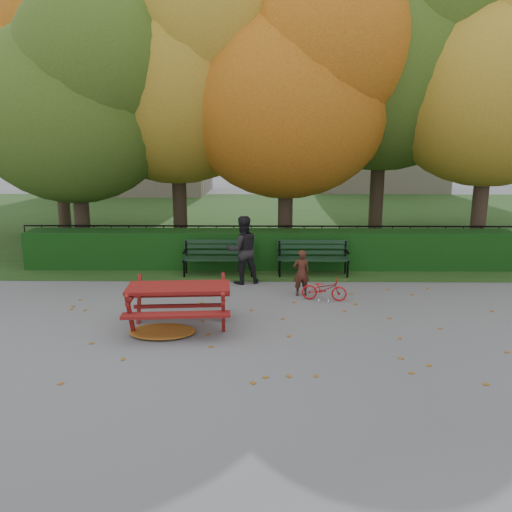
{
  "coord_description": "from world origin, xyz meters",
  "views": [
    {
      "loc": [
        -0.19,
        -8.69,
        3.26
      ],
      "look_at": [
        -0.32,
        1.4,
        1.0
      ],
      "focal_mm": 35.0,
      "sensor_mm": 36.0,
      "label": 1
    }
  ],
  "objects_px": {
    "child": "(301,273)",
    "tree_c": "(299,87)",
    "tree_b": "(186,70)",
    "tree_f": "(60,72)",
    "tree_e": "(508,76)",
    "tree_a": "(81,98)",
    "picnic_table": "(179,295)",
    "bicycle": "(324,289)",
    "tree_g": "(506,83)",
    "adult": "(243,250)",
    "bench_left": "(219,255)",
    "tree_d": "(399,51)",
    "bench_right": "(313,255)"
  },
  "relations": [
    {
      "from": "tree_f",
      "to": "tree_c",
      "type": "bearing_deg",
      "value": -22.35
    },
    {
      "from": "child",
      "to": "tree_b",
      "type": "bearing_deg",
      "value": -66.56
    },
    {
      "from": "tree_b",
      "to": "bench_left",
      "type": "xyz_separation_m",
      "value": [
        1.14,
        -3.04,
        -4.88
      ]
    },
    {
      "from": "tree_c",
      "to": "tree_e",
      "type": "relative_size",
      "value": 0.98
    },
    {
      "from": "tree_d",
      "to": "tree_e",
      "type": "xyz_separation_m",
      "value": [
        2.64,
        -1.46,
        -0.9
      ]
    },
    {
      "from": "tree_a",
      "to": "tree_c",
      "type": "height_order",
      "value": "tree_c"
    },
    {
      "from": "tree_e",
      "to": "picnic_table",
      "type": "xyz_separation_m",
      "value": [
        -8.21,
        -5.88,
        -4.47
      ]
    },
    {
      "from": "tree_d",
      "to": "tree_g",
      "type": "bearing_deg",
      "value": 29.61
    },
    {
      "from": "tree_g",
      "to": "adult",
      "type": "height_order",
      "value": "tree_g"
    },
    {
      "from": "tree_g",
      "to": "tree_d",
      "type": "bearing_deg",
      "value": -150.39
    },
    {
      "from": "tree_a",
      "to": "tree_c",
      "type": "bearing_deg",
      "value": 3.65
    },
    {
      "from": "tree_e",
      "to": "adult",
      "type": "bearing_deg",
      "value": -158.21
    },
    {
      "from": "tree_f",
      "to": "bicycle",
      "type": "xyz_separation_m",
      "value": [
        8.27,
        -7.68,
        -5.44
      ]
    },
    {
      "from": "tree_d",
      "to": "picnic_table",
      "type": "relative_size",
      "value": 4.95
    },
    {
      "from": "bench_left",
      "to": "adult",
      "type": "height_order",
      "value": "adult"
    },
    {
      "from": "child",
      "to": "picnic_table",
      "type": "bearing_deg",
      "value": 31.23
    },
    {
      "from": "tree_a",
      "to": "tree_d",
      "type": "distance_m",
      "value": 9.33
    },
    {
      "from": "tree_d",
      "to": "bench_right",
      "type": "relative_size",
      "value": 5.32
    },
    {
      "from": "tree_b",
      "to": "tree_c",
      "type": "height_order",
      "value": "tree_b"
    },
    {
      "from": "child",
      "to": "tree_c",
      "type": "bearing_deg",
      "value": -101.64
    },
    {
      "from": "tree_c",
      "to": "tree_f",
      "type": "bearing_deg",
      "value": 157.65
    },
    {
      "from": "picnic_table",
      "to": "bench_left",
      "type": "bearing_deg",
      "value": 79.95
    },
    {
      "from": "tree_f",
      "to": "tree_g",
      "type": "height_order",
      "value": "tree_f"
    },
    {
      "from": "tree_c",
      "to": "bench_right",
      "type": "bearing_deg",
      "value": -83.3
    },
    {
      "from": "tree_a",
      "to": "tree_f",
      "type": "relative_size",
      "value": 0.81
    },
    {
      "from": "tree_g",
      "to": "picnic_table",
      "type": "relative_size",
      "value": 4.41
    },
    {
      "from": "tree_b",
      "to": "tree_e",
      "type": "bearing_deg",
      "value": -6.21
    },
    {
      "from": "tree_c",
      "to": "tree_g",
      "type": "relative_size",
      "value": 0.94
    },
    {
      "from": "bench_left",
      "to": "picnic_table",
      "type": "distance_m",
      "value": 3.83
    },
    {
      "from": "tree_g",
      "to": "bench_right",
      "type": "distance_m",
      "value": 10.61
    },
    {
      "from": "tree_g",
      "to": "adult",
      "type": "xyz_separation_m",
      "value": [
        -8.99,
        -6.86,
        -4.56
      ]
    },
    {
      "from": "adult",
      "to": "bicycle",
      "type": "distance_m",
      "value": 2.31
    },
    {
      "from": "bench_left",
      "to": "picnic_table",
      "type": "relative_size",
      "value": 0.93
    },
    {
      "from": "tree_d",
      "to": "picnic_table",
      "type": "xyz_separation_m",
      "value": [
        -5.56,
        -7.34,
        -5.37
      ]
    },
    {
      "from": "tree_d",
      "to": "adult",
      "type": "xyz_separation_m",
      "value": [
        -4.53,
        -4.33,
        -5.17
      ]
    },
    {
      "from": "picnic_table",
      "to": "bicycle",
      "type": "bearing_deg",
      "value": 26.18
    },
    {
      "from": "tree_b",
      "to": "tree_f",
      "type": "height_order",
      "value": "tree_f"
    },
    {
      "from": "tree_d",
      "to": "child",
      "type": "bearing_deg",
      "value": -121.08
    },
    {
      "from": "tree_g",
      "to": "bench_right",
      "type": "relative_size",
      "value": 4.75
    },
    {
      "from": "bench_left",
      "to": "bench_right",
      "type": "bearing_deg",
      "value": 0.0
    },
    {
      "from": "tree_e",
      "to": "bench_left",
      "type": "bearing_deg",
      "value": -165.19
    },
    {
      "from": "tree_f",
      "to": "picnic_table",
      "type": "height_order",
      "value": "tree_f"
    },
    {
      "from": "tree_c",
      "to": "bench_right",
      "type": "distance_m",
      "value": 4.87
    },
    {
      "from": "tree_g",
      "to": "tree_f",
      "type": "bearing_deg",
      "value": -178.06
    },
    {
      "from": "tree_c",
      "to": "child",
      "type": "bearing_deg",
      "value": -92.33
    },
    {
      "from": "tree_e",
      "to": "bench_left",
      "type": "distance_m",
      "value": 9.29
    },
    {
      "from": "tree_a",
      "to": "bench_left",
      "type": "bearing_deg",
      "value": -25.76
    },
    {
      "from": "tree_f",
      "to": "tree_g",
      "type": "distance_m",
      "value": 15.48
    },
    {
      "from": "bench_left",
      "to": "adult",
      "type": "distance_m",
      "value": 1.07
    },
    {
      "from": "bench_left",
      "to": "adult",
      "type": "relative_size",
      "value": 1.11
    }
  ]
}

